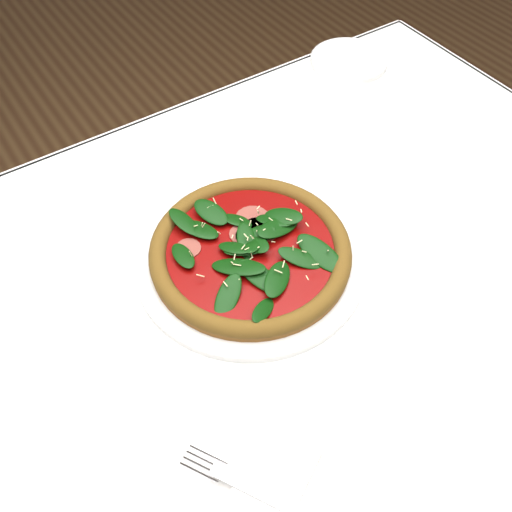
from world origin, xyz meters
TOP-DOWN VIEW (x-y plane):
  - ground at (0.00, 0.00)m, footprint 6.00×6.00m
  - dining_table at (0.00, 0.00)m, footprint 1.21×0.81m
  - plate at (0.01, 0.05)m, footprint 0.31×0.31m
  - pizza at (0.01, 0.05)m, footprint 0.33×0.33m
  - napkin at (-0.14, -0.21)m, footprint 0.15×0.12m
  - fork at (-0.16, -0.19)m, footprint 0.09×0.14m
  - saucer_far at (0.42, 0.34)m, footprint 0.14×0.14m

SIDE VIEW (x-z plane):
  - ground at x=0.00m, z-range 0.00..0.00m
  - dining_table at x=0.00m, z-range 0.27..1.02m
  - napkin at x=-0.14m, z-range 0.75..0.76m
  - saucer_far at x=0.42m, z-range 0.75..0.76m
  - plate at x=0.01m, z-range 0.75..0.76m
  - fork at x=-0.16m, z-range 0.76..0.76m
  - pizza at x=0.01m, z-range 0.76..0.79m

